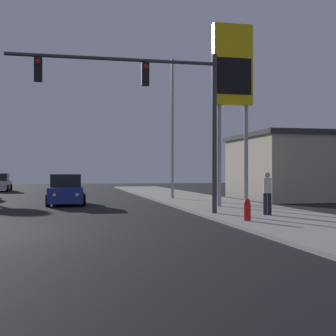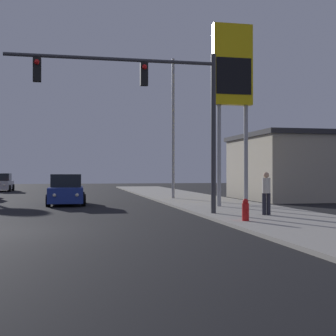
% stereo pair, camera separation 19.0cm
% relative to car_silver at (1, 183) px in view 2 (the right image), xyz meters
% --- Properties ---
extents(ground_plane, '(120.00, 120.00, 0.00)m').
position_rel_car_silver_xyz_m(ground_plane, '(4.61, -31.68, -0.76)').
color(ground_plane, black).
extents(sidewalk_right, '(5.00, 60.00, 0.12)m').
position_rel_car_silver_xyz_m(sidewalk_right, '(14.11, -21.68, -0.70)').
color(sidewalk_right, '#9E998E').
rests_on(sidewalk_right, ground).
extents(building_gas_station, '(10.30, 8.30, 4.30)m').
position_rel_car_silver_xyz_m(building_gas_station, '(22.61, -17.82, 1.40)').
color(building_gas_station, '#B2A893').
rests_on(building_gas_station, ground).
extents(car_silver, '(2.04, 4.31, 1.68)m').
position_rel_car_silver_xyz_m(car_silver, '(0.00, 0.00, 0.00)').
color(car_silver, '#B7B7BC').
rests_on(car_silver, ground).
extents(car_blue, '(2.04, 4.32, 1.68)m').
position_rel_car_silver_xyz_m(car_blue, '(6.24, -20.08, 0.00)').
color(car_blue, navy).
rests_on(car_blue, ground).
extents(traffic_light_mast, '(8.30, 0.36, 6.50)m').
position_rel_car_silver_xyz_m(traffic_light_mast, '(9.78, -28.08, 4.02)').
color(traffic_light_mast, '#38383D').
rests_on(traffic_light_mast, sidewalk_right).
extents(street_lamp, '(1.74, 0.24, 9.00)m').
position_rel_car_silver_xyz_m(street_lamp, '(12.80, -16.99, 4.36)').
color(street_lamp, '#99999E').
rests_on(street_lamp, sidewalk_right).
extents(gas_station_sign, '(2.00, 0.42, 9.00)m').
position_rel_car_silver_xyz_m(gas_station_sign, '(14.32, -24.43, 5.86)').
color(gas_station_sign, '#99999E').
rests_on(gas_station_sign, sidewalk_right).
extents(fire_hydrant, '(0.24, 0.34, 0.76)m').
position_rel_car_silver_xyz_m(fire_hydrant, '(12.39, -31.20, -0.27)').
color(fire_hydrant, red).
rests_on(fire_hydrant, sidewalk_right).
extents(pedestrian_on_sidewalk, '(0.34, 0.32, 1.67)m').
position_rel_car_silver_xyz_m(pedestrian_on_sidewalk, '(13.99, -29.28, 0.27)').
color(pedestrian_on_sidewalk, '#23232D').
rests_on(pedestrian_on_sidewalk, sidewalk_right).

